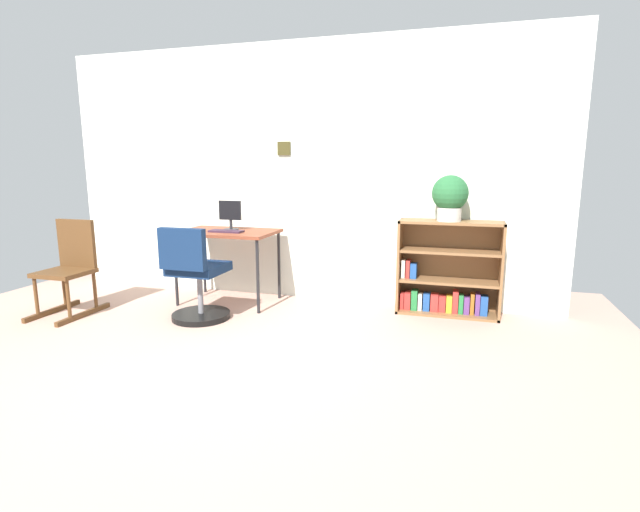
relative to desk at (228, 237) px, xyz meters
The scene contains 9 objects.
ground_plane 1.93m from the desk, 70.74° to the right, with size 6.24×6.24×0.00m, color tan.
wall_back 0.96m from the desk, 36.61° to the left, with size 5.20×0.12×2.56m.
desk is the anchor object (origin of this frame).
monitor 0.22m from the desk, 75.25° to the left, with size 0.23×0.15×0.29m.
keyboard 0.13m from the desk, 68.62° to the right, with size 0.33×0.13×0.02m, color #321F2F.
office_chair 0.69m from the desk, 90.20° to the right, with size 0.52×0.55×0.86m.
rocking_chair 1.47m from the desk, 149.05° to the right, with size 0.42×0.64×0.87m.
bookshelf_low 2.15m from the desk, ahead, with size 0.92×0.30×0.87m.
potted_plant_on_shelf 2.16m from the desk, ahead, with size 0.32×0.32×0.41m.
Camera 1 is at (1.62, -2.52, 1.37)m, focal length 26.79 mm.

